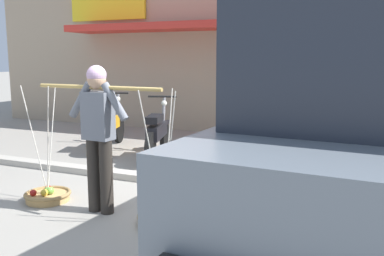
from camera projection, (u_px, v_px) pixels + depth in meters
name	position (u px, v px, depth m)	size (l,w,h in m)	color
ground_plane	(161.00, 201.00, 5.31)	(90.00, 90.00, 0.00)	gray
sidewalk_curb	(184.00, 182.00, 5.94)	(20.00, 0.24, 0.10)	#AEA89C
fruit_vendor	(98.00, 129.00, 4.78)	(1.69, 0.22, 1.70)	#2D2823
fruit_basket_left_side	(163.00, 217.00, 4.55)	(0.57, 0.57, 1.45)	tan
fruit_basket_right_side	(48.00, 195.00, 5.30)	(0.57, 0.57, 1.45)	tan
motorcycle_nearest_shop	(110.00, 126.00, 8.33)	(0.70, 1.76, 1.09)	black
motorcycle_second_in_row	(158.00, 134.00, 7.51)	(0.67, 1.77, 1.09)	black
storefront_building	(245.00, 47.00, 12.17)	(13.00, 6.00, 4.20)	tan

